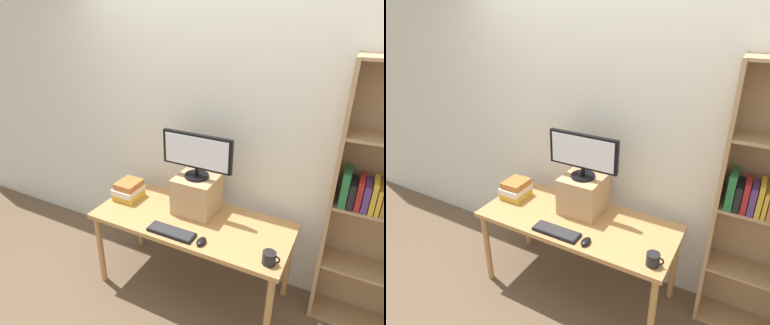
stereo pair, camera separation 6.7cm
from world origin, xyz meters
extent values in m
plane|color=brown|center=(0.00, 0.00, 0.00)|extent=(12.00, 12.00, 0.00)
cube|color=silver|center=(0.00, 0.46, 1.30)|extent=(7.00, 0.08, 2.60)
cube|color=#B7844C|center=(0.00, 0.00, 0.69)|extent=(1.58, 0.67, 0.04)
cylinder|color=#B7844C|center=(-0.74, -0.29, 0.33)|extent=(0.05, 0.05, 0.67)
cylinder|color=#B7844C|center=(0.74, -0.29, 0.33)|extent=(0.05, 0.05, 0.67)
cylinder|color=#B7844C|center=(-0.74, 0.29, 0.33)|extent=(0.05, 0.05, 0.67)
cylinder|color=#B7844C|center=(0.74, 0.29, 0.33)|extent=(0.05, 0.05, 0.67)
cube|color=tan|center=(0.97, 0.28, 1.00)|extent=(0.03, 0.28, 1.99)
cube|color=tan|center=(1.32, 0.28, 0.01)|extent=(0.67, 0.27, 0.02)
cube|color=tan|center=(1.32, 0.28, 0.51)|extent=(0.67, 0.27, 0.02)
cube|color=#236B38|center=(1.04, 0.25, 1.14)|extent=(0.05, 0.20, 0.25)
cube|color=black|center=(1.09, 0.25, 1.11)|extent=(0.04, 0.20, 0.18)
cube|color=maroon|center=(1.13, 0.25, 1.12)|extent=(0.03, 0.20, 0.21)
cube|color=#4C336B|center=(1.18, 0.25, 1.11)|extent=(0.04, 0.20, 0.19)
cube|color=gold|center=(1.22, 0.25, 1.13)|extent=(0.03, 0.20, 0.22)
cube|color=gold|center=(1.25, 0.25, 1.11)|extent=(0.03, 0.20, 0.18)
cube|color=tan|center=(-0.02, 0.14, 0.86)|extent=(0.33, 0.32, 0.31)
cylinder|color=black|center=(-0.02, 0.14, 1.02)|extent=(0.19, 0.19, 0.02)
cylinder|color=black|center=(-0.02, 0.14, 1.07)|extent=(0.03, 0.03, 0.06)
cube|color=black|center=(-0.02, 0.14, 1.23)|extent=(0.58, 0.04, 0.28)
cube|color=silver|center=(-0.02, 0.12, 1.23)|extent=(0.53, 0.00, 0.24)
cube|color=black|center=(-0.05, -0.24, 0.71)|extent=(0.37, 0.12, 0.02)
cube|color=#28282B|center=(-0.05, -0.24, 0.73)|extent=(0.35, 0.11, 0.00)
ellipsoid|color=black|center=(0.20, -0.24, 0.72)|extent=(0.06, 0.10, 0.04)
cube|color=gold|center=(-0.64, 0.03, 0.73)|extent=(0.21, 0.21, 0.06)
cube|color=silver|center=(-0.65, 0.04, 0.78)|extent=(0.20, 0.23, 0.05)
cube|color=#AD662D|center=(-0.64, 0.05, 0.84)|extent=(0.18, 0.21, 0.05)
cylinder|color=black|center=(0.69, -0.22, 0.75)|extent=(0.09, 0.09, 0.09)
torus|color=black|center=(0.73, -0.22, 0.75)|extent=(0.06, 0.01, 0.06)
camera|label=1|loc=(1.06, -2.02, 2.25)|focal=32.00mm
camera|label=2|loc=(1.12, -1.99, 2.25)|focal=32.00mm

